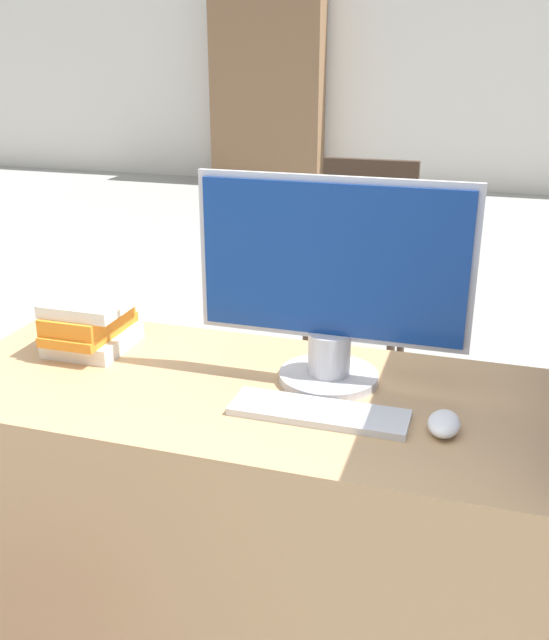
# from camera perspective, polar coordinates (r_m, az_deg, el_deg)

# --- Properties ---
(wall_back) EXTENTS (12.00, 0.06, 2.80)m
(wall_back) POSITION_cam_1_polar(r_m,az_deg,el_deg) (8.04, 14.45, 19.97)
(wall_back) COLOR silver
(wall_back) RESTS_ON ground_plane
(desk) EXTENTS (1.39, 0.62, 0.72)m
(desk) POSITION_cam_1_polar(r_m,az_deg,el_deg) (1.82, -2.64, -15.51)
(desk) COLOR tan
(desk) RESTS_ON ground_plane
(monitor) EXTENTS (0.61, 0.23, 0.47)m
(monitor) POSITION_cam_1_polar(r_m,az_deg,el_deg) (1.58, 4.58, 3.01)
(monitor) COLOR #B7B7BC
(monitor) RESTS_ON desk
(keyboard) EXTENTS (0.37, 0.11, 0.02)m
(keyboard) POSITION_cam_1_polar(r_m,az_deg,el_deg) (1.51, 3.58, -7.40)
(keyboard) COLOR silver
(keyboard) RESTS_ON desk
(mouse) EXTENTS (0.06, 0.10, 0.04)m
(mouse) POSITION_cam_1_polar(r_m,az_deg,el_deg) (1.48, 13.41, -8.07)
(mouse) COLOR white
(mouse) RESTS_ON desk
(book_stack) EXTENTS (0.19, 0.24, 0.14)m
(book_stack) POSITION_cam_1_polar(r_m,az_deg,el_deg) (1.87, -14.49, -0.23)
(book_stack) COLOR silver
(book_stack) RESTS_ON desk
(far_chair) EXTENTS (0.44, 0.44, 0.97)m
(far_chair) POSITION_cam_1_polar(r_m,az_deg,el_deg) (3.33, 7.06, 4.96)
(far_chair) COLOR #38281E
(far_chair) RESTS_ON ground_plane
(bookshelf_far) EXTENTS (1.24, 0.32, 2.05)m
(bookshelf_far) POSITION_cam_1_polar(r_m,az_deg,el_deg) (8.18, -0.59, 17.97)
(bookshelf_far) COLOR #846042
(bookshelf_far) RESTS_ON ground_plane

